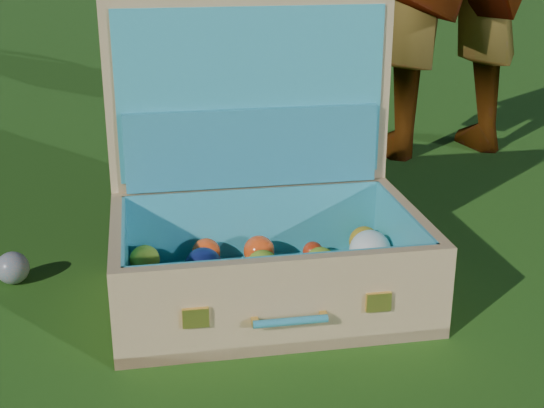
{
  "coord_description": "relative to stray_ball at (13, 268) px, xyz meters",
  "views": [
    {
      "loc": [
        -0.02,
        -1.49,
        0.73
      ],
      "look_at": [
        -0.15,
        -0.02,
        0.19
      ],
      "focal_mm": 50.0,
      "sensor_mm": 36.0,
      "label": 1
    }
  ],
  "objects": [
    {
      "name": "suitcase",
      "position": [
        0.55,
        0.03,
        0.13
      ],
      "size": [
        0.72,
        0.6,
        0.6
      ],
      "rotation": [
        0.0,
        0.0,
        0.27
      ],
      "color": "tan",
      "rests_on": "ground"
    },
    {
      "name": "ground",
      "position": [
        0.71,
        0.06,
        -0.04
      ],
      "size": [
        60.0,
        60.0,
        0.0
      ],
      "primitive_type": "plane",
      "color": "#215114",
      "rests_on": "ground"
    },
    {
      "name": "stray_ball",
      "position": [
        0.0,
        0.0,
        0.0
      ],
      "size": [
        0.07,
        0.07,
        0.07
      ],
      "primitive_type": "sphere",
      "color": "teal",
      "rests_on": "ground"
    }
  ]
}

